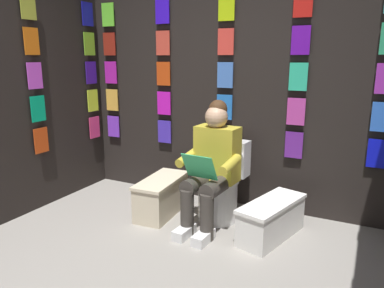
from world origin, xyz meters
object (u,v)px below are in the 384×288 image
Objects in this scene: person_reading at (211,165)px; comic_longbox_far at (271,219)px; comic_longbox_near at (162,196)px; toilet at (221,186)px.

comic_longbox_far is (-0.57, -0.03, -0.43)m from person_reading.
comic_longbox_near is 1.14m from comic_longbox_far.
comic_longbox_far is at bearing -172.58° from person_reading.
person_reading reaches higher than toilet.
person_reading is 0.72m from comic_longbox_far.
toilet is 0.35m from person_reading.
person_reading is 1.47× the size of comic_longbox_far.
comic_longbox_near reaches higher than comic_longbox_far.
comic_longbox_near is at bearing 1.02° from person_reading.
comic_longbox_far is at bearing 165.13° from toilet.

